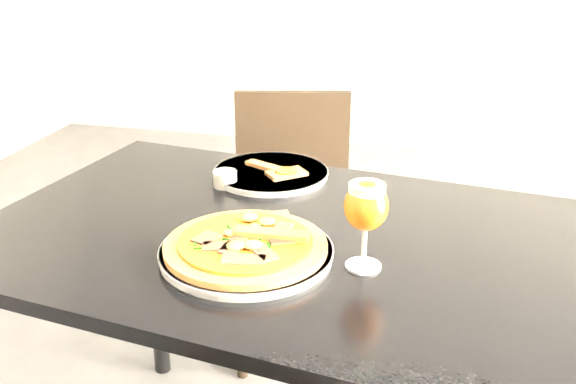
% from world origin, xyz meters
% --- Properties ---
extents(dining_table, '(1.30, 0.97, 0.75)m').
position_xyz_m(dining_table, '(-0.23, 0.13, 0.66)').
color(dining_table, black).
rests_on(dining_table, ground).
extents(chair_far, '(0.46, 0.46, 0.84)m').
position_xyz_m(chair_far, '(-0.35, 0.82, 0.46)').
color(chair_far, black).
rests_on(chair_far, ground).
extents(plate_main, '(0.36, 0.36, 0.02)m').
position_xyz_m(plate_main, '(-0.25, 0.01, 0.76)').
color(plate_main, white).
rests_on(plate_main, dining_table).
extents(pizza, '(0.31, 0.31, 0.03)m').
position_xyz_m(pizza, '(-0.25, 0.01, 0.78)').
color(pizza, '#A55527').
rests_on(pizza, plate_main).
extents(plate_second, '(0.29, 0.29, 0.02)m').
position_xyz_m(plate_second, '(-0.31, 0.43, 0.76)').
color(plate_second, white).
rests_on(plate_second, dining_table).
extents(crust_scraps, '(0.17, 0.12, 0.01)m').
position_xyz_m(crust_scraps, '(-0.29, 0.42, 0.77)').
color(crust_scraps, '#A55527').
rests_on(crust_scraps, plate_second).
extents(loose_crust, '(0.10, 0.07, 0.01)m').
position_xyz_m(loose_crust, '(-0.26, 0.19, 0.75)').
color(loose_crust, '#A55527').
rests_on(loose_crust, dining_table).
extents(sauce_cup, '(0.06, 0.06, 0.04)m').
position_xyz_m(sauce_cup, '(-0.40, 0.34, 0.77)').
color(sauce_cup, beige).
rests_on(sauce_cup, dining_table).
extents(beer_glass, '(0.08, 0.08, 0.17)m').
position_xyz_m(beer_glass, '(-0.03, 0.02, 0.87)').
color(beer_glass, silver).
rests_on(beer_glass, dining_table).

